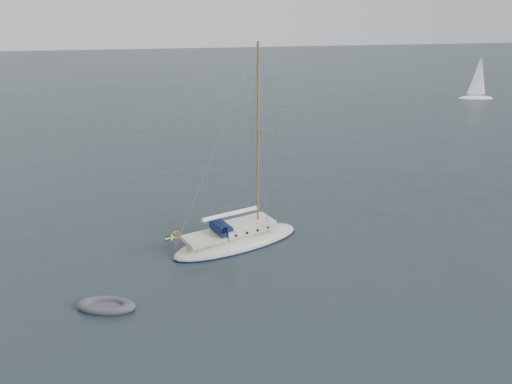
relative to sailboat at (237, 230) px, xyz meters
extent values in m
plane|color=black|center=(0.67, -2.98, -1.00)|extent=(300.00, 300.00, 0.00)
ellipsoid|color=beige|center=(0.00, 0.00, -0.85)|extent=(8.79, 2.74, 1.47)
cube|color=beige|center=(0.68, 0.00, 0.15)|extent=(3.52, 1.86, 0.54)
cube|color=beige|center=(-2.35, 0.00, 0.00)|extent=(2.34, 1.86, 0.24)
cylinder|color=#111A3C|center=(-1.13, 0.00, 0.42)|extent=(0.94, 1.61, 0.94)
cube|color=#111A3C|center=(-1.32, 0.00, 0.62)|extent=(0.44, 1.61, 0.39)
cylinder|color=olive|center=(1.56, 0.00, 5.74)|extent=(0.15, 0.15, 11.72)
cylinder|color=olive|center=(1.56, 0.00, 6.33)|extent=(0.05, 2.15, 0.05)
cylinder|color=olive|center=(-0.49, 0.00, 1.20)|extent=(4.10, 0.10, 0.10)
cylinder|color=white|center=(-0.49, 0.00, 1.25)|extent=(3.82, 0.27, 0.27)
cylinder|color=#9798A0|center=(-3.91, 0.00, 0.42)|extent=(0.04, 2.15, 0.04)
torus|color=#DE550E|center=(-3.96, 0.59, 0.42)|extent=(0.53, 0.10, 0.53)
cylinder|color=olive|center=(-4.25, 0.00, 0.32)|extent=(0.03, 0.03, 0.88)
cube|color=navy|center=(-4.55, 0.00, 0.61)|extent=(0.59, 0.02, 0.37)
cube|color=#FFF80D|center=(-4.55, 0.00, 0.61)|extent=(0.61, 0.03, 0.09)
cube|color=#FFF80D|center=(-4.44, 0.00, 0.61)|extent=(0.09, 0.03, 0.39)
cylinder|color=black|center=(-0.59, 0.94, 0.15)|extent=(0.18, 0.06, 0.18)
cylinder|color=black|center=(-0.59, -0.94, 0.15)|extent=(0.18, 0.06, 0.18)
cylinder|color=black|center=(0.19, 0.94, 0.15)|extent=(0.18, 0.06, 0.18)
cylinder|color=black|center=(0.19, -0.94, 0.15)|extent=(0.18, 0.06, 0.18)
cylinder|color=black|center=(0.97, 0.94, 0.15)|extent=(0.18, 0.06, 0.18)
cylinder|color=black|center=(0.97, -0.94, 0.15)|extent=(0.18, 0.06, 0.18)
cylinder|color=black|center=(1.76, 0.94, 0.15)|extent=(0.18, 0.06, 0.18)
cylinder|color=black|center=(1.76, -0.94, 0.15)|extent=(0.18, 0.06, 0.18)
cube|color=#47474C|center=(-7.74, -5.90, -0.87)|extent=(1.87, 0.77, 0.11)
ellipsoid|color=white|center=(46.11, 43.71, -0.95)|extent=(5.64, 1.88, 0.94)
cylinder|color=#9798A0|center=(46.11, 43.71, 2.76)|extent=(0.09, 0.09, 6.57)
cone|color=white|center=(46.06, 43.71, 2.76)|extent=(3.01, 3.01, 6.11)
camera|label=1|loc=(-4.42, -28.67, 13.72)|focal=35.00mm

